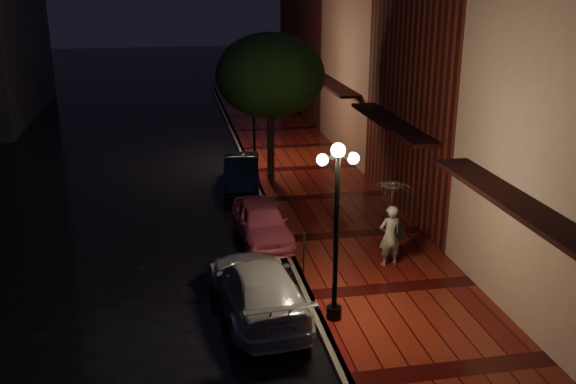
{
  "coord_description": "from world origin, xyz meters",
  "views": [
    {
      "loc": [
        -3.22,
        -18.12,
        7.91
      ],
      "look_at": [
        0.32,
        0.83,
        1.4
      ],
      "focal_mm": 40.0,
      "sensor_mm": 36.0,
      "label": 1
    }
  ],
  "objects_px": {
    "streetlamp_far": "(254,106)",
    "parking_meter": "(304,249)",
    "streetlamp_near": "(336,223)",
    "street_tree": "(270,78)",
    "silver_car": "(258,288)",
    "navy_car": "(241,172)",
    "woman_with_umbrella": "(391,210)",
    "pink_car": "(262,222)"
  },
  "relations": [
    {
      "from": "streetlamp_near",
      "to": "navy_car",
      "type": "relative_size",
      "value": 1.14
    },
    {
      "from": "woman_with_umbrella",
      "to": "streetlamp_near",
      "type": "bearing_deg",
      "value": 42.18
    },
    {
      "from": "woman_with_umbrella",
      "to": "pink_car",
      "type": "bearing_deg",
      "value": -47.31
    },
    {
      "from": "silver_car",
      "to": "woman_with_umbrella",
      "type": "distance_m",
      "value": 4.48
    },
    {
      "from": "navy_car",
      "to": "parking_meter",
      "type": "relative_size",
      "value": 3.22
    },
    {
      "from": "silver_car",
      "to": "street_tree",
      "type": "bearing_deg",
      "value": -105.98
    },
    {
      "from": "streetlamp_far",
      "to": "pink_car",
      "type": "height_order",
      "value": "streetlamp_far"
    },
    {
      "from": "silver_car",
      "to": "streetlamp_near",
      "type": "bearing_deg",
      "value": 147.69
    },
    {
      "from": "streetlamp_near",
      "to": "pink_car",
      "type": "xyz_separation_m",
      "value": [
        -0.95,
        5.37,
        -1.97
      ]
    },
    {
      "from": "navy_car",
      "to": "silver_car",
      "type": "height_order",
      "value": "silver_car"
    },
    {
      "from": "streetlamp_near",
      "to": "silver_car",
      "type": "xyz_separation_m",
      "value": [
        -1.7,
        0.88,
        -1.92
      ]
    },
    {
      "from": "streetlamp_far",
      "to": "street_tree",
      "type": "relative_size",
      "value": 0.74
    },
    {
      "from": "street_tree",
      "to": "silver_car",
      "type": "xyz_separation_m",
      "value": [
        -1.96,
        -10.12,
        -3.57
      ]
    },
    {
      "from": "street_tree",
      "to": "navy_car",
      "type": "bearing_deg",
      "value": -174.5
    },
    {
      "from": "silver_car",
      "to": "parking_meter",
      "type": "relative_size",
      "value": 3.97
    },
    {
      "from": "parking_meter",
      "to": "silver_car",
      "type": "bearing_deg",
      "value": -153.7
    },
    {
      "from": "navy_car",
      "to": "silver_car",
      "type": "xyz_separation_m",
      "value": [
        -0.75,
        -10.0,
        0.05
      ]
    },
    {
      "from": "streetlamp_near",
      "to": "street_tree",
      "type": "distance_m",
      "value": 11.12
    },
    {
      "from": "streetlamp_far",
      "to": "streetlamp_near",
      "type": "bearing_deg",
      "value": -90.0
    },
    {
      "from": "streetlamp_near",
      "to": "streetlamp_far",
      "type": "height_order",
      "value": "same"
    },
    {
      "from": "street_tree",
      "to": "pink_car",
      "type": "distance_m",
      "value": 6.8
    },
    {
      "from": "streetlamp_near",
      "to": "silver_car",
      "type": "relative_size",
      "value": 0.92
    },
    {
      "from": "street_tree",
      "to": "woman_with_umbrella",
      "type": "bearing_deg",
      "value": -76.47
    },
    {
      "from": "streetlamp_far",
      "to": "navy_car",
      "type": "bearing_deg",
      "value": -106.91
    },
    {
      "from": "streetlamp_far",
      "to": "parking_meter",
      "type": "height_order",
      "value": "streetlamp_far"
    },
    {
      "from": "streetlamp_far",
      "to": "parking_meter",
      "type": "relative_size",
      "value": 3.66
    },
    {
      "from": "street_tree",
      "to": "silver_car",
      "type": "height_order",
      "value": "street_tree"
    },
    {
      "from": "silver_car",
      "to": "parking_meter",
      "type": "height_order",
      "value": "silver_car"
    },
    {
      "from": "navy_car",
      "to": "woman_with_umbrella",
      "type": "distance_m",
      "value": 8.93
    },
    {
      "from": "navy_car",
      "to": "pink_car",
      "type": "bearing_deg",
      "value": -83.28
    },
    {
      "from": "streetlamp_near",
      "to": "woman_with_umbrella",
      "type": "height_order",
      "value": "streetlamp_near"
    },
    {
      "from": "woman_with_umbrella",
      "to": "parking_meter",
      "type": "distance_m",
      "value": 2.64
    },
    {
      "from": "streetlamp_near",
      "to": "navy_car",
      "type": "height_order",
      "value": "streetlamp_near"
    },
    {
      "from": "street_tree",
      "to": "woman_with_umbrella",
      "type": "relative_size",
      "value": 2.34
    },
    {
      "from": "street_tree",
      "to": "pink_car",
      "type": "xyz_separation_m",
      "value": [
        -1.21,
        -5.63,
        -3.61
      ]
    },
    {
      "from": "street_tree",
      "to": "streetlamp_near",
      "type": "bearing_deg",
      "value": -91.35
    },
    {
      "from": "pink_car",
      "to": "navy_car",
      "type": "xyz_separation_m",
      "value": [
        -0.0,
        5.51,
        -0.01
      ]
    },
    {
      "from": "streetlamp_far",
      "to": "woman_with_umbrella",
      "type": "distance_m",
      "value": 11.63
    },
    {
      "from": "streetlamp_near",
      "to": "parking_meter",
      "type": "relative_size",
      "value": 3.66
    },
    {
      "from": "streetlamp_near",
      "to": "navy_car",
      "type": "distance_m",
      "value": 11.09
    },
    {
      "from": "streetlamp_far",
      "to": "woman_with_umbrella",
      "type": "bearing_deg",
      "value": -78.7
    },
    {
      "from": "navy_car",
      "to": "silver_car",
      "type": "relative_size",
      "value": 0.81
    }
  ]
}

